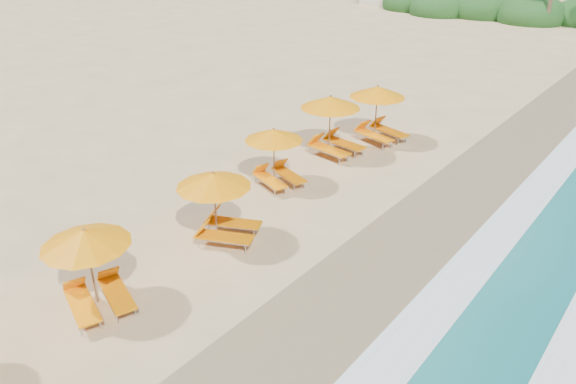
% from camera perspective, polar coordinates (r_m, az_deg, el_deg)
% --- Properties ---
extents(ground, '(160.00, 160.00, 0.00)m').
position_cam_1_polar(ground, '(17.37, 0.00, -3.54)').
color(ground, tan).
rests_on(ground, ground).
extents(wet_sand, '(4.00, 160.00, 0.01)m').
position_cam_1_polar(wet_sand, '(15.58, 11.71, -8.05)').
color(wet_sand, olive).
rests_on(wet_sand, ground).
extents(surf_foam, '(4.00, 160.00, 0.01)m').
position_cam_1_polar(surf_foam, '(14.86, 21.09, -11.31)').
color(surf_foam, white).
rests_on(surf_foam, ground).
extents(station_1, '(2.82, 2.77, 2.21)m').
position_cam_1_polar(station_1, '(14.12, -19.97, -7.24)').
color(station_1, olive).
rests_on(station_1, ground).
extents(station_2, '(2.98, 2.97, 2.26)m').
position_cam_1_polar(station_2, '(16.18, -7.12, -1.06)').
color(station_2, olive).
rests_on(station_2, ground).
extents(station_3, '(2.74, 2.68, 2.15)m').
position_cam_1_polar(station_3, '(19.61, -1.24, 4.05)').
color(station_3, olive).
rests_on(station_3, ground).
extents(station_4, '(2.91, 2.76, 2.50)m').
position_cam_1_polar(station_4, '(22.35, 4.79, 7.38)').
color(station_4, olive).
rests_on(station_4, ground).
extents(station_5, '(3.05, 2.95, 2.47)m').
position_cam_1_polar(station_5, '(24.12, 9.61, 8.50)').
color(station_5, olive).
rests_on(station_5, ground).
extents(treeline, '(25.80, 8.80, 9.74)m').
position_cam_1_polar(treeline, '(60.92, 20.73, 17.71)').
color(treeline, '#163D14').
rests_on(treeline, ground).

